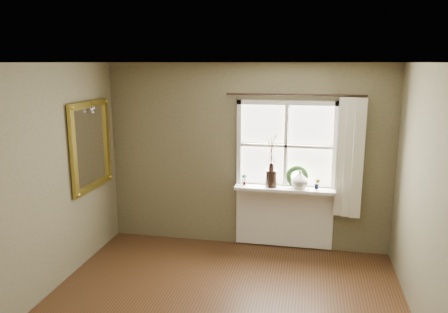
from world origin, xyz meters
TOP-DOWN VIEW (x-y plane):
  - ceiling at (0.00, 0.00)m, footprint 4.50×4.50m
  - wall_back at (0.00, 2.30)m, footprint 4.00×0.10m
  - wall_left at (-2.05, 0.00)m, footprint 0.10×4.50m
  - window_frame at (0.55, 2.23)m, footprint 1.36×0.06m
  - window_sill at (0.55, 2.12)m, footprint 1.36×0.26m
  - window_apron at (0.55, 2.23)m, footprint 1.36×0.04m
  - dark_jug at (0.37, 2.12)m, footprint 0.20×0.20m
  - cream_vase at (0.76, 2.12)m, footprint 0.29×0.29m
  - wreath at (0.72, 2.16)m, footprint 0.31×0.14m
  - potted_plant_left at (-0.01, 2.12)m, footprint 0.09×0.07m
  - potted_plant_right at (0.99, 2.12)m, footprint 0.10×0.09m
  - curtain at (1.39, 2.13)m, footprint 0.36×0.12m
  - curtain_rod at (0.65, 2.17)m, footprint 1.84×0.03m
  - gilt_mirror at (-1.96, 1.51)m, footprint 0.10×0.99m

SIDE VIEW (x-z plane):
  - window_apron at x=0.55m, z-range 0.02..0.90m
  - window_sill at x=0.55m, z-range 0.88..0.92m
  - potted_plant_right at x=0.99m, z-range 0.92..1.07m
  - potted_plant_left at x=-0.01m, z-range 0.92..1.08m
  - wreath at x=0.72m, z-range 0.88..1.20m
  - dark_jug at x=0.37m, z-range 0.92..1.16m
  - cream_vase at x=0.76m, z-range 0.92..1.17m
  - wall_back at x=0.00m, z-range 0.00..2.60m
  - wall_left at x=-2.05m, z-range 0.00..2.60m
  - curtain at x=1.39m, z-range 0.57..2.16m
  - window_frame at x=0.55m, z-range 0.86..2.10m
  - gilt_mirror at x=-1.96m, z-range 0.94..2.12m
  - curtain_rod at x=0.65m, z-range 2.16..2.20m
  - ceiling at x=0.00m, z-range 2.60..2.60m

